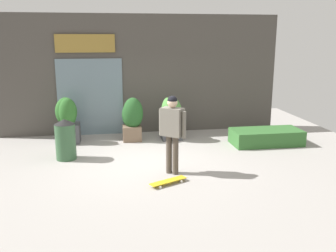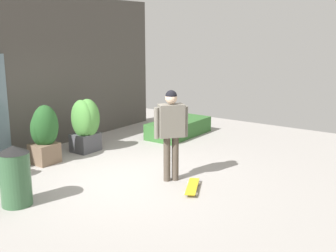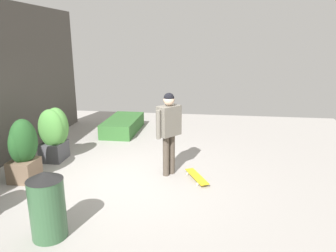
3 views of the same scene
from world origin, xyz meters
TOP-DOWN VIEW (x-y plane):
  - ground_plane at (0.00, 0.00)m, footprint 12.00×12.00m
  - skateboarder at (0.37, -0.81)m, footprint 0.52×0.49m
  - skateboard at (0.19, -1.40)m, footprint 0.82×0.52m
  - planter_box_left at (-0.30, 1.98)m, footprint 0.59×0.52m
  - planter_box_right at (0.83, 1.93)m, footprint 0.69×0.77m
  - trash_bin at (-2.01, 0.57)m, footprint 0.50×0.50m
  - hedge_ledge at (3.34, 1.01)m, footprint 1.91×0.90m

SIDE VIEW (x-z plane):
  - ground_plane at x=0.00m, z-range 0.00..0.00m
  - skateboard at x=0.19m, z-range 0.02..0.10m
  - hedge_ledge at x=3.34m, z-range 0.00..0.42m
  - trash_bin at x=-2.01m, z-range 0.00..1.00m
  - planter_box_left at x=-0.30m, z-range 0.04..1.29m
  - planter_box_right at x=0.83m, z-range 0.05..1.30m
  - skateboarder at x=0.37m, z-range 0.20..1.92m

